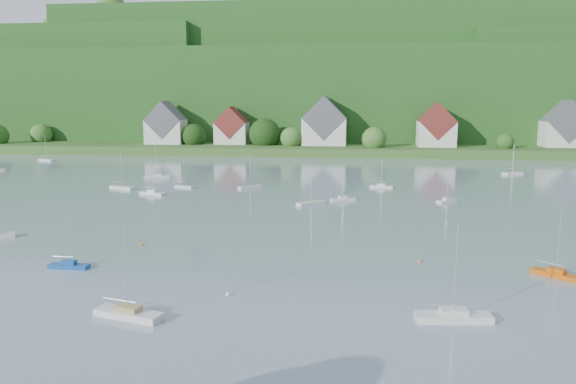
{
  "coord_description": "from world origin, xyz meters",
  "views": [
    {
      "loc": [
        16.15,
        -19.38,
        19.83
      ],
      "look_at": [
        4.94,
        75.0,
        4.0
      ],
      "focal_mm": 34.97,
      "sensor_mm": 36.0,
      "label": 1
    }
  ],
  "objects": [
    {
      "name": "far_sailboat_cluster",
      "position": [
        13.85,
        115.18,
        0.37
      ],
      "size": [
        192.12,
        70.46,
        8.71
      ],
      "color": "silver",
      "rests_on": "ground"
    },
    {
      "name": "mooring_buoy_3",
      "position": [
        -12.55,
        52.1,
        0.0
      ],
      "size": [
        0.46,
        0.46,
        0.46
      ],
      "primitive_type": "sphere",
      "color": "orange",
      "rests_on": "ground"
    },
    {
      "name": "far_shore_strip",
      "position": [
        0.0,
        200.0,
        1.5
      ],
      "size": [
        600.0,
        60.0,
        3.0
      ],
      "primitive_type": "cube",
      "color": "#31541F",
      "rests_on": "ground"
    },
    {
      "name": "near_sailboat_1",
      "position": [
        -17.21,
        41.14,
        0.39
      ],
      "size": [
        4.81,
        1.45,
        6.45
      ],
      "rotation": [
        0.0,
        0.0,
        -0.02
      ],
      "color": "#134A98",
      "rests_on": "ground"
    },
    {
      "name": "village_building_4",
      "position": [
        90.0,
        190.0,
        9.59
      ],
      "size": [
        15.0,
        10.4,
        16.5
      ],
      "color": "beige",
      "rests_on": "far_shore_strip"
    },
    {
      "name": "village_building_2",
      "position": [
        5.0,
        188.0,
        10.27
      ],
      "size": [
        16.0,
        11.44,
        18.0
      ],
      "color": "beige",
      "rests_on": "far_shore_strip"
    },
    {
      "name": "near_sailboat_5",
      "position": [
        38.99,
        44.43,
        0.41
      ],
      "size": [
        5.01,
        4.63,
        7.21
      ],
      "rotation": [
        0.0,
        0.0,
        -0.71
      ],
      "color": "#C1510B",
      "rests_on": "ground"
    },
    {
      "name": "forested_ridge",
      "position": [
        0.39,
        268.57,
        22.89
      ],
      "size": [
        620.0,
        181.22,
        69.89
      ],
      "color": "#174115",
      "rests_on": "ground"
    },
    {
      "name": "village_building_1",
      "position": [
        -30.0,
        189.0,
        8.75
      ],
      "size": [
        12.0,
        9.36,
        14.0
      ],
      "color": "beige",
      "rests_on": "far_shore_strip"
    },
    {
      "name": "village_building_0",
      "position": [
        -55.0,
        187.0,
        9.51
      ],
      "size": [
        14.0,
        10.4,
        16.0
      ],
      "color": "beige",
      "rests_on": "far_shore_strip"
    },
    {
      "name": "mooring_buoy_1",
      "position": [
        3.6,
        34.22,
        0.0
      ],
      "size": [
        0.46,
        0.46,
        0.46
      ],
      "primitive_type": "sphere",
      "color": "white",
      "rests_on": "ground"
    },
    {
      "name": "near_sailboat_3",
      "position": [
        25.32,
        30.05,
        0.47
      ],
      "size": [
        6.98,
        2.6,
        9.21
      ],
      "rotation": [
        0.0,
        0.0,
        0.1
      ],
      "color": "silver",
      "rests_on": "ground"
    },
    {
      "name": "mooring_buoy_2",
      "position": [
        24.39,
        48.58,
        0.0
      ],
      "size": [
        0.44,
        0.44,
        0.44
      ],
      "primitive_type": "sphere",
      "color": "orange",
      "rests_on": "ground"
    },
    {
      "name": "village_building_3",
      "position": [
        45.0,
        186.0,
        9.43
      ],
      "size": [
        13.0,
        10.4,
        15.5
      ],
      "color": "beige",
      "rests_on": "far_shore_strip"
    },
    {
      "name": "near_sailboat_2",
      "position": [
        -4.13,
        27.35,
        0.46
      ],
      "size": [
        6.87,
        3.51,
        8.93
      ],
      "rotation": [
        0.0,
        0.0,
        -0.26
      ],
      "color": "silver",
      "rests_on": "ground"
    }
  ]
}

